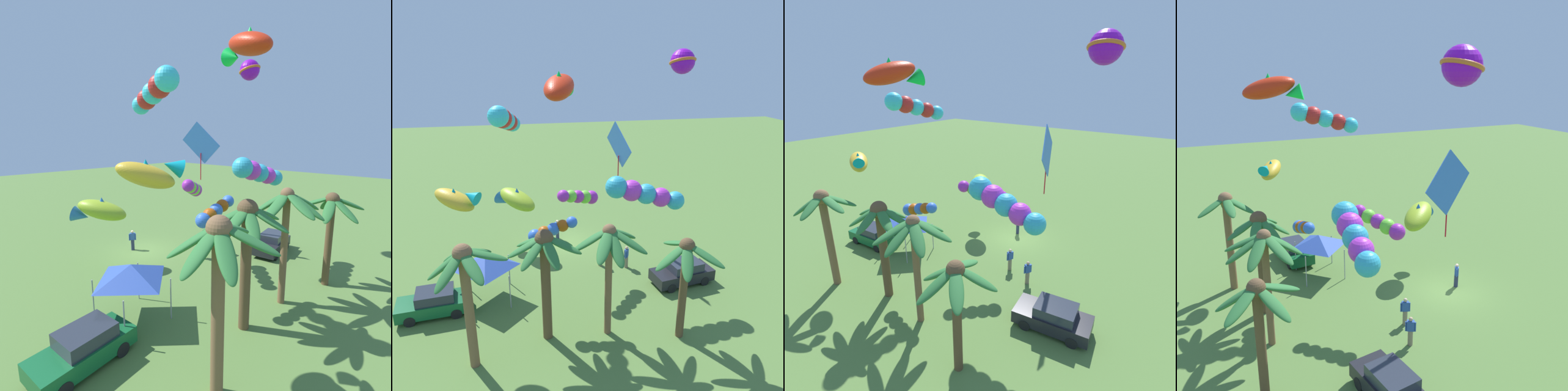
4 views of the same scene
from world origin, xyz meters
TOP-DOWN VIEW (x-y plane):
  - ground_plane at (0.00, 0.00)m, footprint 120.00×120.00m
  - palm_tree_0 at (-0.69, 11.15)m, footprint 3.76×3.79m
  - palm_tree_1 at (6.02, 12.14)m, footprint 3.60×3.49m
  - palm_tree_2 at (-4.29, 12.19)m, footprint 3.33×3.65m
  - palm_tree_3 at (2.45, 10.86)m, footprint 3.68×3.53m
  - parked_car_0 at (-6.62, 7.40)m, footprint 4.11×2.26m
  - parked_car_1 at (8.50, 7.61)m, footprint 4.04×2.05m
  - spectator_0 at (-1.96, 4.17)m, footprint 0.34×0.52m
  - spectator_1 at (-3.67, 4.79)m, footprint 0.39×0.49m
  - spectator_2 at (0.37, -0.79)m, footprint 0.48×0.40m
  - festival_tent at (5.56, 6.61)m, footprint 2.86×2.86m
  - kite_tube_0 at (-3.53, 7.72)m, footprint 4.63×1.54m
  - kite_tube_1 at (-0.39, 4.95)m, footprint 2.84×2.10m
  - kite_fish_2 at (6.38, 9.30)m, footprint 2.64×2.11m
  - kite_ball_3 at (-6.74, 4.80)m, footprint 1.96×1.95m
  - kite_tube_4 at (3.88, 6.62)m, footprint 1.69×3.76m
  - kite_tube_5 at (1.86, 8.58)m, footprint 2.69×0.75m
  - kite_fish_6 at (1.39, 9.87)m, footprint 2.09×3.20m
  - kite_diamond_7 at (-3.48, 2.87)m, footprint 0.88×2.98m
  - kite_fish_8 at (3.54, 0.20)m, footprint 3.52×3.68m

SIDE VIEW (x-z plane):
  - ground_plane at x=0.00m, z-range 0.00..0.00m
  - parked_car_0 at x=-6.62m, z-range 0.00..1.51m
  - parked_car_1 at x=8.50m, z-range 0.00..1.51m
  - spectator_0 at x=-1.96m, z-range 0.02..1.61m
  - spectator_1 at x=-3.67m, z-range 0.02..1.61m
  - spectator_2 at x=0.37m, z-range 0.02..1.61m
  - festival_tent at x=5.56m, z-range 1.04..3.89m
  - kite_fish_8 at x=3.54m, z-range 2.96..4.93m
  - palm_tree_2 at x=-4.29m, z-range 1.39..7.00m
  - palm_tree_3 at x=2.45m, z-range 1.47..7.56m
  - palm_tree_1 at x=6.02m, z-range 1.55..7.89m
  - palm_tree_0 at x=-0.69m, z-range 1.80..8.03m
  - kite_tube_5 at x=1.86m, z-range 4.37..5.68m
  - kite_tube_1 at x=-0.39m, z-range 4.75..6.25m
  - kite_tube_0 at x=-3.53m, z-range 5.40..7.51m
  - kite_fish_2 at x=6.38m, z-range 6.67..8.10m
  - kite_diamond_7 at x=-3.48m, z-range 6.06..10.35m
  - kite_tube_4 at x=3.88m, z-range 9.79..11.58m
  - kite_fish_6 at x=1.39m, z-range 11.74..13.26m
  - kite_ball_3 at x=-6.74m, z-range 12.82..14.29m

